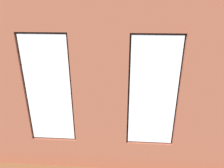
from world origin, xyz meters
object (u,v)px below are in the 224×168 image
at_px(couch_left, 198,112).
at_px(table_plant_small, 121,96).
at_px(potted_plant_near_tv, 30,93).
at_px(coffee_table, 118,100).
at_px(potted_plant_foreground_right, 49,74).
at_px(tv_flatscreen, 26,78).
at_px(potted_plant_between_couches, 165,117).
at_px(potted_plant_corner_near_left, 184,76).
at_px(cup_ceramic, 118,97).
at_px(potted_plant_mid_room_small, 144,97).
at_px(media_console, 29,95).
at_px(papasan_chair, 116,81).
at_px(potted_plant_by_left_couch, 174,91).
at_px(candle_jar, 129,95).
at_px(couch_by_window, 106,134).
at_px(remote_silver, 106,99).
at_px(potted_plant_beside_window_right, 2,126).

distance_m(couch_left, table_plant_small, 2.30).
bearing_deg(potted_plant_near_tv, coffee_table, -169.25).
xyz_separation_m(table_plant_small, potted_plant_foreground_right, (3.01, -1.88, 0.03)).
xyz_separation_m(table_plant_small, tv_flatscreen, (3.31, -0.55, 0.31)).
bearing_deg(potted_plant_between_couches, potted_plant_corner_near_left, -110.96).
distance_m(cup_ceramic, tv_flatscreen, 3.26).
bearing_deg(coffee_table, potted_plant_near_tv, 10.75).
bearing_deg(potted_plant_mid_room_small, media_console, 0.51).
xyz_separation_m(potted_plant_corner_near_left, potted_plant_near_tv, (5.16, 2.30, 0.13)).
xyz_separation_m(tv_flatscreen, papasan_chair, (-3.07, -1.13, -0.43)).
height_order(tv_flatscreen, potted_plant_by_left_couch, tv_flatscreen).
relative_size(cup_ceramic, potted_plant_near_tv, 0.07).
height_order(couch_left, table_plant_small, couch_left).
distance_m(candle_jar, papasan_chair, 1.49).
distance_m(media_console, potted_plant_corner_near_left, 5.89).
height_order(coffee_table, potted_plant_mid_room_small, potted_plant_mid_room_small).
relative_size(cup_ceramic, potted_plant_between_couches, 0.08).
height_order(coffee_table, potted_plant_between_couches, potted_plant_between_couches).
xyz_separation_m(table_plant_small, papasan_chair, (0.23, -1.67, -0.12)).
distance_m(couch_by_window, potted_plant_between_couches, 1.44).
relative_size(couch_by_window, potted_plant_mid_room_small, 3.97).
bearing_deg(coffee_table, potted_plant_between_couches, 122.72).
bearing_deg(candle_jar, potted_plant_corner_near_left, -142.39).
bearing_deg(potted_plant_by_left_couch, couch_by_window, 50.43).
bearing_deg(media_console, potted_plant_mid_room_small, -179.49).
bearing_deg(remote_silver, candle_jar, 130.52).
height_order(cup_ceramic, candle_jar, cup_ceramic).
bearing_deg(media_console, candle_jar, 175.52).
xyz_separation_m(potted_plant_by_left_couch, potted_plant_beside_window_right, (4.67, 2.73, 0.13)).
relative_size(remote_silver, tv_flatscreen, 0.15).
distance_m(media_console, potted_plant_mid_room_small, 4.09).
distance_m(coffee_table, potted_plant_near_tv, 2.74).
bearing_deg(table_plant_small, coffee_table, -51.44).
relative_size(potted_plant_corner_near_left, potted_plant_foreground_right, 0.69).
distance_m(potted_plant_corner_near_left, potted_plant_by_left_couch, 1.15).
relative_size(table_plant_small, potted_plant_by_left_couch, 0.40).
bearing_deg(media_console, coffee_table, 172.53).
distance_m(table_plant_small, papasan_chair, 1.69).
distance_m(couch_left, coffee_table, 2.41).
bearing_deg(tv_flatscreen, potted_plant_mid_room_small, -179.53).
bearing_deg(table_plant_small, cup_ceramic, -51.44).
bearing_deg(media_console, couch_by_window, 143.19).
bearing_deg(couch_by_window, cup_ceramic, -96.79).
bearing_deg(potted_plant_beside_window_right, potted_plant_by_left_couch, -149.66).
distance_m(papasan_chair, potted_plant_by_left_couch, 2.22).
xyz_separation_m(cup_ceramic, media_console, (3.21, -0.42, -0.24)).
height_order(potted_plant_by_left_couch, potted_plant_between_couches, potted_plant_between_couches).
relative_size(media_console, papasan_chair, 0.92).
distance_m(remote_silver, papasan_chair, 1.69).
bearing_deg(papasan_chair, couch_by_window, 88.65).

